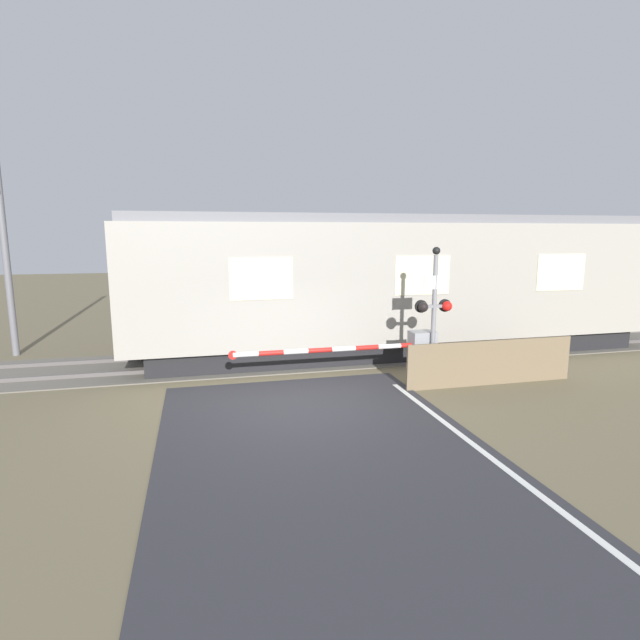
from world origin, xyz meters
TOP-DOWN VIEW (x-y plane):
  - ground_plane at (0.00, 0.00)m, footprint 80.00×80.00m
  - track_bed at (0.00, 4.15)m, footprint 36.00×3.20m
  - train at (3.96, 4.15)m, footprint 15.96×3.02m
  - crossing_barrier at (2.93, 1.02)m, footprint 4.95×0.44m
  - signal_post at (3.39, 0.73)m, footprint 0.91×0.26m
  - catenary_pole at (-7.41, 6.53)m, footprint 0.20×1.90m
  - roadside_fence at (4.83, 0.51)m, footprint 4.37×0.06m

SIDE VIEW (x-z plane):
  - ground_plane at x=0.00m, z-range 0.00..0.00m
  - track_bed at x=0.00m, z-range -0.04..0.09m
  - roadside_fence at x=4.83m, z-range 0.00..1.10m
  - crossing_barrier at x=2.93m, z-range 0.05..1.35m
  - signal_post at x=3.39m, z-range 0.23..3.56m
  - train at x=3.96m, z-range 0.05..4.20m
  - catenary_pole at x=-7.41m, z-range 0.15..5.99m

